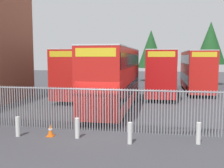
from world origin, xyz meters
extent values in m
plane|color=#3D3D42|center=(0.00, 8.00, 0.00)|extent=(100.00, 100.00, 0.00)
cylinder|color=gray|center=(-5.44, 0.00, 1.10)|extent=(0.06, 0.06, 2.20)
cylinder|color=gray|center=(-5.30, 0.00, 1.10)|extent=(0.06, 0.06, 2.20)
cylinder|color=gray|center=(-5.16, 0.00, 1.10)|extent=(0.06, 0.06, 2.20)
cylinder|color=gray|center=(-5.02, 0.00, 1.10)|extent=(0.06, 0.06, 2.20)
cylinder|color=gray|center=(-4.88, 0.00, 1.10)|extent=(0.06, 0.06, 2.20)
cylinder|color=gray|center=(-4.74, 0.00, 1.10)|extent=(0.06, 0.06, 2.20)
cylinder|color=gray|center=(-4.60, 0.00, 1.10)|extent=(0.06, 0.06, 2.20)
cylinder|color=gray|center=(-4.46, 0.00, 1.10)|extent=(0.06, 0.06, 2.20)
cylinder|color=gray|center=(-4.32, 0.00, 1.10)|extent=(0.06, 0.06, 2.20)
cylinder|color=gray|center=(-4.18, 0.00, 1.10)|extent=(0.06, 0.06, 2.20)
cylinder|color=gray|center=(-4.04, 0.00, 1.10)|extent=(0.06, 0.06, 2.20)
cylinder|color=gray|center=(-3.90, 0.00, 1.10)|extent=(0.06, 0.06, 2.20)
cylinder|color=gray|center=(-3.76, 0.00, 1.10)|extent=(0.06, 0.06, 2.20)
cylinder|color=gray|center=(-3.62, 0.00, 1.10)|extent=(0.06, 0.06, 2.20)
cylinder|color=gray|center=(-3.48, 0.00, 1.10)|extent=(0.06, 0.06, 2.20)
cylinder|color=gray|center=(-3.34, 0.00, 1.10)|extent=(0.06, 0.06, 2.20)
cylinder|color=gray|center=(-3.20, 0.00, 1.10)|extent=(0.06, 0.06, 2.20)
cylinder|color=gray|center=(-3.06, 0.00, 1.10)|extent=(0.06, 0.06, 2.20)
cylinder|color=gray|center=(-2.92, 0.00, 1.10)|extent=(0.06, 0.06, 2.20)
cylinder|color=gray|center=(-2.78, 0.00, 1.10)|extent=(0.06, 0.06, 2.20)
cylinder|color=gray|center=(-2.64, 0.00, 1.10)|extent=(0.06, 0.06, 2.20)
cylinder|color=gray|center=(-2.50, 0.00, 1.10)|extent=(0.06, 0.06, 2.20)
cylinder|color=gray|center=(-2.36, 0.00, 1.10)|extent=(0.06, 0.06, 2.20)
cylinder|color=gray|center=(-2.22, 0.00, 1.10)|extent=(0.06, 0.06, 2.20)
cylinder|color=gray|center=(-2.08, 0.00, 1.10)|extent=(0.06, 0.06, 2.20)
cylinder|color=gray|center=(-1.94, 0.00, 1.10)|extent=(0.06, 0.06, 2.20)
cylinder|color=gray|center=(-1.80, 0.00, 1.10)|extent=(0.06, 0.06, 2.20)
cylinder|color=gray|center=(-1.66, 0.00, 1.10)|extent=(0.06, 0.06, 2.20)
cylinder|color=gray|center=(-1.52, 0.00, 1.10)|extent=(0.06, 0.06, 2.20)
cylinder|color=gray|center=(-1.38, 0.00, 1.10)|extent=(0.06, 0.06, 2.20)
cylinder|color=gray|center=(-1.24, 0.00, 1.10)|extent=(0.06, 0.06, 2.20)
cylinder|color=gray|center=(-1.10, 0.00, 1.10)|extent=(0.06, 0.06, 2.20)
cylinder|color=gray|center=(-0.96, 0.00, 1.10)|extent=(0.06, 0.06, 2.20)
cylinder|color=gray|center=(-0.82, 0.00, 1.10)|extent=(0.06, 0.06, 2.20)
cylinder|color=gray|center=(-0.68, 0.00, 1.10)|extent=(0.06, 0.06, 2.20)
cylinder|color=gray|center=(-0.54, 0.00, 1.10)|extent=(0.06, 0.06, 2.20)
cylinder|color=gray|center=(-0.40, 0.00, 1.10)|extent=(0.06, 0.06, 2.20)
cylinder|color=gray|center=(-0.27, 0.00, 1.10)|extent=(0.06, 0.06, 2.20)
cylinder|color=gray|center=(-0.13, 0.00, 1.10)|extent=(0.06, 0.06, 2.20)
cylinder|color=gray|center=(0.01, 0.00, 1.10)|extent=(0.06, 0.06, 2.20)
cylinder|color=gray|center=(0.15, 0.00, 1.10)|extent=(0.06, 0.06, 2.20)
cylinder|color=gray|center=(0.29, 0.00, 1.10)|extent=(0.06, 0.06, 2.20)
cylinder|color=gray|center=(0.43, 0.00, 1.10)|extent=(0.06, 0.06, 2.20)
cylinder|color=gray|center=(0.57, 0.00, 1.10)|extent=(0.06, 0.06, 2.20)
cylinder|color=gray|center=(0.71, 0.00, 1.10)|extent=(0.06, 0.06, 2.20)
cylinder|color=gray|center=(0.85, 0.00, 1.10)|extent=(0.06, 0.06, 2.20)
cylinder|color=gray|center=(0.99, 0.00, 1.10)|extent=(0.06, 0.06, 2.20)
cylinder|color=gray|center=(1.13, 0.00, 1.10)|extent=(0.06, 0.06, 2.20)
cylinder|color=gray|center=(1.27, 0.00, 1.10)|extent=(0.06, 0.06, 2.20)
cylinder|color=gray|center=(1.41, 0.00, 1.10)|extent=(0.06, 0.06, 2.20)
cylinder|color=gray|center=(1.55, 0.00, 1.10)|extent=(0.06, 0.06, 2.20)
cylinder|color=gray|center=(1.69, 0.00, 1.10)|extent=(0.06, 0.06, 2.20)
cylinder|color=gray|center=(1.83, 0.00, 1.10)|extent=(0.06, 0.06, 2.20)
cylinder|color=gray|center=(1.97, 0.00, 1.10)|extent=(0.06, 0.06, 2.20)
cylinder|color=gray|center=(2.11, 0.00, 1.10)|extent=(0.06, 0.06, 2.20)
cylinder|color=gray|center=(2.25, 0.00, 1.10)|extent=(0.06, 0.06, 2.20)
cylinder|color=gray|center=(2.39, 0.00, 1.10)|extent=(0.06, 0.06, 2.20)
cylinder|color=gray|center=(2.53, 0.00, 1.10)|extent=(0.06, 0.06, 2.20)
cylinder|color=gray|center=(2.67, 0.00, 1.10)|extent=(0.06, 0.06, 2.20)
cylinder|color=gray|center=(2.81, 0.00, 1.10)|extent=(0.06, 0.06, 2.20)
cylinder|color=gray|center=(2.95, 0.00, 1.10)|extent=(0.06, 0.06, 2.20)
cylinder|color=gray|center=(3.09, 0.00, 1.10)|extent=(0.06, 0.06, 2.20)
cylinder|color=gray|center=(3.23, 0.00, 1.10)|extent=(0.06, 0.06, 2.20)
cylinder|color=gray|center=(3.37, 0.00, 1.10)|extent=(0.06, 0.06, 2.20)
cylinder|color=gray|center=(3.51, 0.00, 1.10)|extent=(0.06, 0.06, 2.20)
cylinder|color=gray|center=(3.65, 0.00, 1.10)|extent=(0.06, 0.06, 2.20)
cylinder|color=gray|center=(3.79, 0.00, 1.10)|extent=(0.06, 0.06, 2.20)
cylinder|color=gray|center=(3.93, 0.00, 1.10)|extent=(0.06, 0.06, 2.20)
cylinder|color=gray|center=(4.07, 0.00, 1.10)|extent=(0.06, 0.06, 2.20)
cylinder|color=gray|center=(4.21, 0.00, 1.10)|extent=(0.06, 0.06, 2.20)
cylinder|color=gray|center=(4.35, 0.00, 1.10)|extent=(0.06, 0.06, 2.20)
cylinder|color=gray|center=(4.49, 0.00, 1.10)|extent=(0.06, 0.06, 2.20)
cylinder|color=gray|center=(4.63, 0.00, 1.10)|extent=(0.06, 0.06, 2.20)
cylinder|color=gray|center=(4.77, 0.00, 1.10)|extent=(0.06, 0.06, 2.20)
cylinder|color=gray|center=(4.91, 0.00, 1.10)|extent=(0.06, 0.06, 2.20)
cylinder|color=gray|center=(5.05, 0.00, 1.10)|extent=(0.06, 0.06, 2.20)
cylinder|color=gray|center=(5.19, 0.00, 1.10)|extent=(0.06, 0.06, 2.20)
cylinder|color=gray|center=(5.33, 0.00, 1.10)|extent=(0.06, 0.06, 2.20)
cylinder|color=gray|center=(5.47, 0.00, 1.10)|extent=(0.06, 0.06, 2.20)
cylinder|color=gray|center=(5.61, 0.00, 1.10)|extent=(0.06, 0.06, 2.20)
cylinder|color=gray|center=(5.75, 0.00, 1.10)|extent=(0.06, 0.06, 2.20)
cylinder|color=gray|center=(5.89, 0.00, 1.10)|extent=(0.06, 0.06, 2.20)
cylinder|color=gray|center=(6.03, 0.00, 1.10)|extent=(0.06, 0.06, 2.20)
cylinder|color=gray|center=(-0.61, 0.00, 2.12)|extent=(15.53, 0.07, 0.07)
cube|color=red|center=(-0.13, 5.61, 2.35)|extent=(2.50, 10.80, 4.00)
cube|color=black|center=(-0.13, 5.61, 1.55)|extent=(2.54, 10.37, 0.90)
cube|color=black|center=(-0.13, 5.61, 3.55)|extent=(2.54, 10.37, 0.90)
cube|color=yellow|center=(-0.13, 0.26, 4.00)|extent=(2.12, 0.12, 0.44)
cube|color=silver|center=(-0.13, 5.61, 4.38)|extent=(2.50, 10.80, 0.08)
cylinder|color=black|center=(-1.23, 2.26, 0.52)|extent=(0.30, 1.04, 1.04)
cylinder|color=black|center=(0.97, 2.26, 0.52)|extent=(0.30, 1.04, 1.04)
cylinder|color=black|center=(-1.23, 8.58, 0.52)|extent=(0.30, 1.04, 1.04)
cylinder|color=black|center=(0.97, 8.58, 0.52)|extent=(0.30, 1.04, 1.04)
cube|color=red|center=(-4.16, 11.35, 2.35)|extent=(2.50, 10.80, 4.00)
cube|color=black|center=(-4.16, 11.35, 1.55)|extent=(2.54, 10.37, 0.90)
cube|color=black|center=(-4.16, 11.35, 3.55)|extent=(2.54, 10.37, 0.90)
cube|color=yellow|center=(-4.16, 6.00, 4.00)|extent=(2.12, 0.12, 0.44)
cube|color=silver|center=(-4.16, 11.35, 4.38)|extent=(2.50, 10.80, 0.08)
cylinder|color=black|center=(-5.26, 8.00, 0.52)|extent=(0.30, 1.04, 1.04)
cylinder|color=black|center=(-3.06, 8.00, 0.52)|extent=(0.30, 1.04, 1.04)
cylinder|color=black|center=(-5.26, 14.32, 0.52)|extent=(0.30, 1.04, 1.04)
cylinder|color=black|center=(-3.06, 14.32, 0.52)|extent=(0.30, 1.04, 1.04)
cube|color=red|center=(3.15, 13.67, 2.35)|extent=(2.50, 10.80, 4.00)
cube|color=black|center=(3.15, 13.67, 1.55)|extent=(2.54, 10.37, 0.90)
cube|color=black|center=(3.15, 13.67, 3.55)|extent=(2.54, 10.37, 0.90)
cube|color=yellow|center=(3.15, 8.32, 4.00)|extent=(2.12, 0.12, 0.44)
cube|color=silver|center=(3.15, 13.67, 4.38)|extent=(2.50, 10.80, 0.08)
cylinder|color=black|center=(2.05, 10.32, 0.52)|extent=(0.30, 1.04, 1.04)
cylinder|color=black|center=(4.25, 10.32, 0.52)|extent=(0.30, 1.04, 1.04)
cylinder|color=black|center=(2.05, 16.64, 0.52)|extent=(0.30, 1.04, 1.04)
cylinder|color=black|center=(4.25, 16.64, 0.52)|extent=(0.30, 1.04, 1.04)
cube|color=red|center=(6.88, 16.89, 2.35)|extent=(2.50, 10.80, 4.00)
cube|color=black|center=(6.88, 16.89, 1.55)|extent=(2.54, 10.37, 0.90)
cube|color=black|center=(6.88, 16.89, 3.55)|extent=(2.54, 10.37, 0.90)
cube|color=yellow|center=(6.88, 11.54, 4.00)|extent=(2.12, 0.12, 0.44)
cube|color=silver|center=(6.88, 16.89, 4.38)|extent=(2.50, 10.80, 0.08)
cylinder|color=black|center=(5.78, 13.55, 0.52)|extent=(0.30, 1.04, 1.04)
cylinder|color=black|center=(7.98, 13.55, 0.52)|extent=(0.30, 1.04, 1.04)
cylinder|color=black|center=(5.78, 19.86, 0.52)|extent=(0.30, 1.04, 1.04)
cylinder|color=black|center=(7.98, 19.86, 0.52)|extent=(0.30, 1.04, 1.04)
cylinder|color=silver|center=(-3.48, -1.68, 0.47)|extent=(0.20, 0.20, 0.95)
cylinder|color=silver|center=(-0.61, -1.41, 0.47)|extent=(0.20, 0.20, 0.95)
cylinder|color=silver|center=(1.89, -1.74, 0.47)|extent=(0.20, 0.20, 0.95)
cylinder|color=silver|center=(4.81, -1.21, 0.47)|extent=(0.20, 0.20, 0.95)
cube|color=orange|center=(-1.95, -1.39, 0.02)|extent=(0.34, 0.34, 0.04)
cone|color=orange|center=(-1.95, -1.39, 0.32)|extent=(0.28, 0.28, 0.55)
cylinder|color=white|center=(-1.95, -1.39, 0.34)|extent=(0.19, 0.19, 0.07)
cylinder|color=#4C3823|center=(1.46, 28.92, 1.06)|extent=(0.36, 0.36, 2.12)
cone|color=#19471E|center=(1.46, 28.92, 5.07)|extent=(4.14, 4.14, 5.91)
cylinder|color=#4C3823|center=(9.61, 24.66, 1.40)|extent=(0.36, 0.36, 2.81)
cone|color=#19471E|center=(9.61, 24.66, 5.67)|extent=(4.01, 4.01, 5.73)
camera|label=1|loc=(3.19, -12.64, 3.74)|focal=41.59mm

